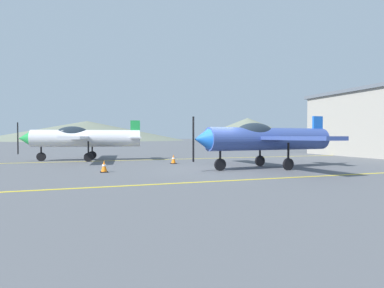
{
  "coord_description": "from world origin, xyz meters",
  "views": [
    {
      "loc": [
        -6.1,
        -14.75,
        1.73
      ],
      "look_at": [
        0.99,
        6.0,
        1.2
      ],
      "focal_mm": 29.33,
      "sensor_mm": 36.0,
      "label": 1
    }
  ],
  "objects_px": {
    "airplane_near": "(265,138)",
    "airplane_mid": "(82,138)",
    "traffic_cone_front": "(173,159)",
    "traffic_cone_side": "(104,166)"
  },
  "relations": [
    {
      "from": "airplane_near",
      "to": "airplane_mid",
      "type": "bearing_deg",
      "value": 135.94
    },
    {
      "from": "airplane_near",
      "to": "airplane_mid",
      "type": "distance_m",
      "value": 13.05
    },
    {
      "from": "traffic_cone_front",
      "to": "traffic_cone_side",
      "type": "distance_m",
      "value": 5.69
    },
    {
      "from": "airplane_mid",
      "to": "traffic_cone_side",
      "type": "xyz_separation_m",
      "value": [
        1.04,
        -8.17,
        -1.35
      ]
    },
    {
      "from": "traffic_cone_front",
      "to": "airplane_near",
      "type": "bearing_deg",
      "value": -48.86
    },
    {
      "from": "traffic_cone_side",
      "to": "airplane_near",
      "type": "bearing_deg",
      "value": -6.18
    },
    {
      "from": "airplane_near",
      "to": "traffic_cone_front",
      "type": "bearing_deg",
      "value": 131.14
    },
    {
      "from": "airplane_near",
      "to": "traffic_cone_side",
      "type": "distance_m",
      "value": 8.5
    },
    {
      "from": "airplane_near",
      "to": "traffic_cone_side",
      "type": "height_order",
      "value": "airplane_near"
    },
    {
      "from": "traffic_cone_front",
      "to": "traffic_cone_side",
      "type": "xyz_separation_m",
      "value": [
        -4.45,
        -3.55,
        0.0
      ]
    }
  ]
}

